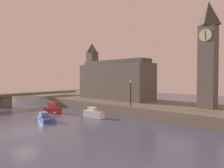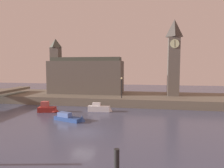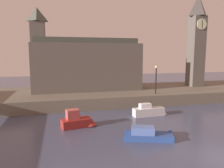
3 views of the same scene
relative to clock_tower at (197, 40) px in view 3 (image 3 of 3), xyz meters
name	(u,v)px [view 3 (image 3 of 3)]	position (x,y,z in m)	size (l,w,h in m)	color
far_embankment	(128,94)	(-11.84, -0.54, -8.39)	(70.00, 12.00, 1.50)	#6B6051
clock_tower	(197,40)	(0.00, 0.00, 0.00)	(2.38, 2.42, 14.75)	#5B544C
parliament_hall	(84,64)	(-18.41, 0.75, -3.82)	(15.71, 5.42, 11.71)	#5B544C
streetlamp	(156,76)	(-9.51, -5.16, -5.27)	(0.36, 0.36, 3.79)	black
boat_tour_blue	(153,135)	(-14.89, -16.18, -8.77)	(4.72, 2.44, 1.32)	#2D4C93
boat_ferry_white	(151,111)	(-12.32, -9.92, -8.62)	(3.98, 1.18, 1.41)	silver
boat_dinghy_red	(78,121)	(-20.45, -11.73, -8.57)	(3.50, 1.81, 1.69)	maroon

